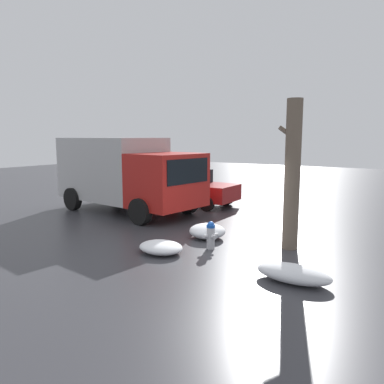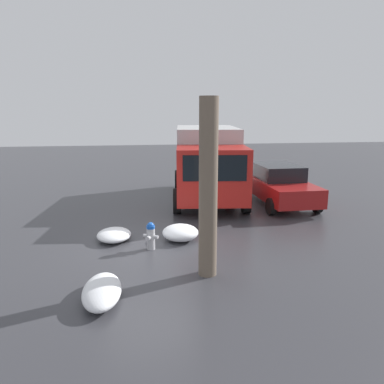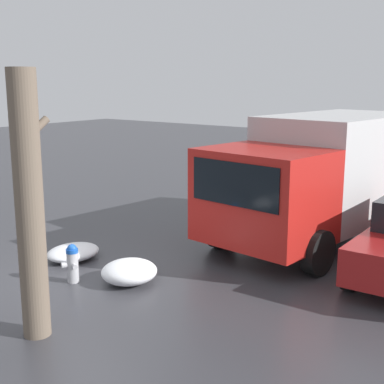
% 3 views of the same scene
% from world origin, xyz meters
% --- Properties ---
extents(ground_plane, '(60.00, 60.00, 0.00)m').
position_xyz_m(ground_plane, '(0.00, 0.00, 0.00)').
color(ground_plane, '#38383D').
extents(fire_hydrant, '(0.34, 0.41, 0.74)m').
position_xyz_m(fire_hydrant, '(-0.00, 0.00, 0.38)').
color(fire_hydrant, '#B7B7BC').
rests_on(fire_hydrant, ground_plane).
extents(tree_trunk, '(0.61, 0.40, 3.89)m').
position_xyz_m(tree_trunk, '(-1.72, -1.20, 1.96)').
color(tree_trunk, '#6B5B4C').
rests_on(tree_trunk, ground_plane).
extents(delivery_truck, '(6.41, 3.28, 2.90)m').
position_xyz_m(delivery_truck, '(5.39, -2.52, 1.57)').
color(delivery_truck, red).
rests_on(delivery_truck, ground_plane).
extents(snow_pile_by_hydrant, '(1.18, 0.96, 0.30)m').
position_xyz_m(snow_pile_by_hydrant, '(0.87, 1.01, 0.15)').
color(snow_pile_by_hydrant, white).
rests_on(snow_pile_by_hydrant, ground_plane).
extents(snow_pile_by_tree, '(1.07, 1.02, 0.42)m').
position_xyz_m(snow_pile_by_tree, '(0.62, -0.85, 0.21)').
color(snow_pile_by_tree, white).
rests_on(snow_pile_by_tree, ground_plane).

